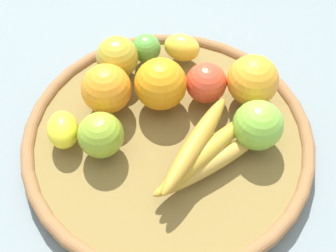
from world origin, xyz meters
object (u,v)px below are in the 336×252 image
apple_0 (204,82)px  apple_2 (117,57)px  orange_1 (106,89)px  orange_2 (253,80)px  lemon_0 (182,47)px  orange_0 (161,84)px  banana_bunch (203,154)px  apple_3 (258,125)px  lemon_1 (63,130)px  apple_1 (101,135)px  lime_0 (146,48)px

apple_0 → apple_2: (-0.05, 0.14, 0.00)m
orange_1 → apple_2: orange_1 is taller
orange_2 → lemon_0: 0.14m
orange_0 → orange_2: bearing=-47.9°
lemon_0 → banana_bunch: bearing=-134.4°
apple_3 → lemon_0: size_ratio=1.21×
orange_1 → lemon_1: (-0.09, 0.01, -0.02)m
apple_0 → orange_2: 0.08m
banana_bunch → apple_0: size_ratio=2.92×
orange_1 → lemon_1: 0.09m
lemon_1 → apple_1: apple_1 is taller
lemon_0 → lime_0: size_ratio=1.26×
lemon_0 → lime_0: (-0.04, 0.05, 0.00)m
lime_0 → lemon_1: bearing=-176.6°
banana_bunch → orange_2: 0.15m
lemon_1 → orange_0: (0.15, -0.07, 0.02)m
apple_0 → apple_3: bearing=-101.0°
orange_0 → apple_0: bearing=-40.5°
orange_0 → lemon_1: bearing=155.9°
orange_2 → apple_2: orange_2 is taller
apple_0 → orange_0: 0.07m
orange_1 → lemon_1: orange_1 is taller
apple_3 → lemon_1: (-0.18, 0.23, -0.01)m
apple_0 → apple_1: 0.19m
orange_1 → banana_bunch: (0.00, -0.18, -0.01)m
lemon_1 → apple_2: apple_2 is taller
lemon_1 → apple_1: size_ratio=0.92×
lemon_1 → orange_0: orange_0 is taller
apple_2 → apple_0: bearing=-71.2°
apple_0 → lemon_1: bearing=151.0°
banana_bunch → apple_3: bearing=-23.3°
orange_2 → apple_2: 0.22m
orange_1 → apple_1: orange_1 is taller
orange_1 → lemon_1: bearing=175.9°
lemon_1 → lemon_0: 0.25m
lemon_1 → lemon_0: bearing=-7.4°
apple_3 → orange_2: 0.09m
lemon_1 → apple_2: 0.16m
apple_3 → apple_2: bearing=95.8°
apple_3 → orange_1: (-0.09, 0.22, 0.00)m
banana_bunch → apple_0: bearing=35.8°
apple_3 → apple_1: 0.23m
apple_1 → orange_0: bearing=-4.5°
orange_0 → apple_2: orange_0 is taller
apple_3 → lemon_1: size_ratio=1.20×
lemon_1 → apple_0: size_ratio=0.96×
orange_1 → orange_2: orange_2 is taller
apple_1 → lime_0: (0.18, 0.07, -0.01)m
orange_1 → apple_2: size_ratio=1.12×
orange_0 → orange_1: bearing=134.3°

